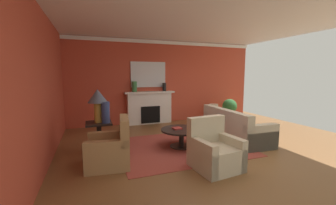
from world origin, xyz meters
TOP-DOWN VIEW (x-y plane):
  - ground_plane at (0.00, 0.00)m, footprint 8.84×8.84m
  - wall_fireplace at (0.00, 3.19)m, footprint 7.40×0.12m
  - wall_window at (-3.46, 0.30)m, footprint 0.12×6.87m
  - ceiling_panel at (0.00, 0.30)m, footprint 7.40×6.87m
  - crown_moulding at (0.00, 3.11)m, footprint 7.40×0.08m
  - area_rug at (-0.54, 0.22)m, footprint 3.04×2.47m
  - fireplace at (-0.59, 2.98)m, footprint 1.80×0.35m
  - mantel_mirror at (-0.59, 3.10)m, footprint 1.28×0.04m
  - sofa at (1.08, 0.31)m, footprint 0.98×2.13m
  - armchair_near_window at (-2.28, -0.30)m, footprint 0.90×0.90m
  - armchair_facing_fireplace at (-0.44, -1.09)m, footprint 0.88×0.88m
  - coffee_table at (-0.54, 0.22)m, footprint 1.00×1.00m
  - side_table at (-2.45, 0.54)m, footprint 0.56×0.56m
  - table_lamp at (-2.45, 0.54)m, footprint 0.44×0.44m
  - vase_on_side_table at (-2.30, 0.42)m, footprint 0.18×0.18m
  - vase_tall_corner at (1.92, 2.68)m, footprint 0.34×0.34m
  - vase_mantel_left at (-1.14, 2.93)m, footprint 0.17×0.17m
  - vase_mantel_right at (-0.04, 2.93)m, footprint 0.14×0.14m
  - book_red_cover at (-0.64, 0.25)m, footprint 0.22×0.21m
  - potted_plant at (2.52, 2.49)m, footprint 0.56×0.56m

SIDE VIEW (x-z plane):
  - ground_plane at x=0.00m, z-range 0.00..0.00m
  - area_rug at x=-0.54m, z-range 0.00..0.01m
  - sofa at x=1.08m, z-range -0.13..0.72m
  - armchair_near_window at x=-2.28m, z-range -0.17..0.78m
  - armchair_facing_fireplace at x=-0.44m, z-range -0.17..0.78m
  - vase_tall_corner at x=1.92m, z-range 0.00..0.64m
  - coffee_table at x=-0.54m, z-range 0.11..0.56m
  - side_table at x=-2.45m, z-range 0.05..0.75m
  - book_red_cover at x=-0.64m, z-range 0.45..0.49m
  - potted_plant at x=2.52m, z-range 0.08..0.91m
  - fireplace at x=-0.59m, z-range -0.03..1.14m
  - vase_on_side_table at x=-2.30m, z-range 0.70..1.17m
  - table_lamp at x=-2.45m, z-range 0.85..1.60m
  - vase_mantel_right at x=-0.04m, z-range 1.17..1.48m
  - vase_mantel_left at x=-1.14m, z-range 1.17..1.54m
  - wall_fireplace at x=0.00m, z-range 0.00..3.02m
  - wall_window at x=-3.46m, z-range 0.00..3.02m
  - mantel_mirror at x=-0.59m, z-range 1.32..2.23m
  - crown_moulding at x=0.00m, z-range 2.88..3.00m
  - ceiling_panel at x=0.00m, z-range 3.02..3.08m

